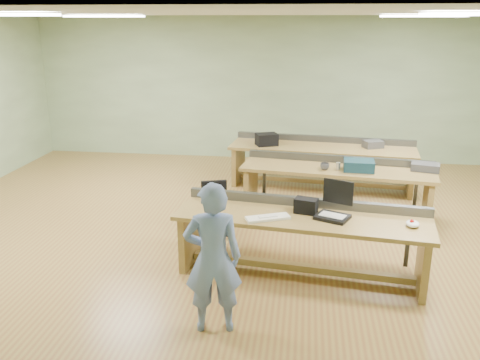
{
  "coord_description": "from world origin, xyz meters",
  "views": [
    {
      "loc": [
        0.81,
        -6.82,
        2.92
      ],
      "look_at": [
        -0.0,
        -0.6,
        0.93
      ],
      "focal_mm": 38.0,
      "sensor_mm": 36.0,
      "label": 1
    }
  ],
  "objects_px": {
    "workbench_mid": "(337,179)",
    "laptop_base": "(332,217)",
    "workbench_front": "(302,231)",
    "camera_bag": "(306,206)",
    "workbench_back": "(322,156)",
    "person": "(213,258)",
    "parts_bin_teal": "(359,165)",
    "parts_bin_grey": "(425,167)",
    "mug": "(325,166)",
    "task_chair": "(216,218)",
    "drinks_can": "(338,166)"
  },
  "relations": [
    {
      "from": "camera_bag",
      "to": "task_chair",
      "type": "distance_m",
      "value": 1.58
    },
    {
      "from": "parts_bin_teal",
      "to": "parts_bin_grey",
      "type": "relative_size",
      "value": 1.1
    },
    {
      "from": "workbench_front",
      "to": "laptop_base",
      "type": "xyz_separation_m",
      "value": [
        0.34,
        -0.06,
        0.21
      ]
    },
    {
      "from": "mug",
      "to": "workbench_back",
      "type": "bearing_deg",
      "value": 89.89
    },
    {
      "from": "workbench_front",
      "to": "person",
      "type": "bearing_deg",
      "value": -116.29
    },
    {
      "from": "laptop_base",
      "to": "parts_bin_grey",
      "type": "xyz_separation_m",
      "value": [
        1.46,
        2.14,
        0.04
      ]
    },
    {
      "from": "parts_bin_teal",
      "to": "parts_bin_grey",
      "type": "bearing_deg",
      "value": 6.89
    },
    {
      "from": "laptop_base",
      "to": "mug",
      "type": "relative_size",
      "value": 2.67
    },
    {
      "from": "workbench_back",
      "to": "laptop_base",
      "type": "distance_m",
      "value": 3.5
    },
    {
      "from": "camera_bag",
      "to": "parts_bin_grey",
      "type": "height_order",
      "value": "camera_bag"
    },
    {
      "from": "workbench_front",
      "to": "drinks_can",
      "type": "relative_size",
      "value": 26.31
    },
    {
      "from": "workbench_back",
      "to": "parts_bin_teal",
      "type": "relative_size",
      "value": 7.49
    },
    {
      "from": "person",
      "to": "camera_bag",
      "type": "bearing_deg",
      "value": -133.65
    },
    {
      "from": "workbench_back",
      "to": "workbench_mid",
      "type": "bearing_deg",
      "value": -75.82
    },
    {
      "from": "workbench_back",
      "to": "person",
      "type": "xyz_separation_m",
      "value": [
        -1.14,
        -4.69,
        0.19
      ]
    },
    {
      "from": "workbench_back",
      "to": "task_chair",
      "type": "distance_m",
      "value": 2.95
    },
    {
      "from": "person",
      "to": "task_chair",
      "type": "relative_size",
      "value": 1.92
    },
    {
      "from": "workbench_mid",
      "to": "parts_bin_teal",
      "type": "distance_m",
      "value": 0.43
    },
    {
      "from": "workbench_back",
      "to": "drinks_can",
      "type": "relative_size",
      "value": 29.24
    },
    {
      "from": "workbench_front",
      "to": "workbench_mid",
      "type": "bearing_deg",
      "value": 83.46
    },
    {
      "from": "person",
      "to": "parts_bin_grey",
      "type": "distance_m",
      "value": 4.25
    },
    {
      "from": "task_chair",
      "to": "drinks_can",
      "type": "xyz_separation_m",
      "value": [
        1.7,
        1.04,
        0.52
      ]
    },
    {
      "from": "workbench_back",
      "to": "parts_bin_grey",
      "type": "xyz_separation_m",
      "value": [
        1.5,
        -1.35,
        0.24
      ]
    },
    {
      "from": "camera_bag",
      "to": "person",
      "type": "bearing_deg",
      "value": -107.81
    },
    {
      "from": "person",
      "to": "camera_bag",
      "type": "xyz_separation_m",
      "value": [
        0.86,
        1.34,
        0.08
      ]
    },
    {
      "from": "workbench_front",
      "to": "mug",
      "type": "bearing_deg",
      "value": 88.08
    },
    {
      "from": "workbench_back",
      "to": "task_chair",
      "type": "bearing_deg",
      "value": -114.77
    },
    {
      "from": "camera_bag",
      "to": "mug",
      "type": "relative_size",
      "value": 1.92
    },
    {
      "from": "workbench_mid",
      "to": "drinks_can",
      "type": "height_order",
      "value": "drinks_can"
    },
    {
      "from": "workbench_mid",
      "to": "parts_bin_grey",
      "type": "height_order",
      "value": "parts_bin_grey"
    },
    {
      "from": "parts_bin_grey",
      "to": "person",
      "type": "bearing_deg",
      "value": -128.33
    },
    {
      "from": "person",
      "to": "laptop_base",
      "type": "distance_m",
      "value": 1.67
    },
    {
      "from": "laptop_base",
      "to": "parts_bin_grey",
      "type": "bearing_deg",
      "value": 79.51
    },
    {
      "from": "workbench_front",
      "to": "person",
      "type": "xyz_separation_m",
      "value": [
        -0.83,
        -1.25,
        0.2
      ]
    },
    {
      "from": "workbench_back",
      "to": "parts_bin_teal",
      "type": "xyz_separation_m",
      "value": [
        0.5,
        -1.47,
        0.26
      ]
    },
    {
      "from": "parts_bin_teal",
      "to": "laptop_base",
      "type": "bearing_deg",
      "value": -103.16
    },
    {
      "from": "laptop_base",
      "to": "parts_bin_teal",
      "type": "distance_m",
      "value": 2.08
    },
    {
      "from": "workbench_mid",
      "to": "laptop_base",
      "type": "bearing_deg",
      "value": -87.26
    },
    {
      "from": "camera_bag",
      "to": "drinks_can",
      "type": "height_order",
      "value": "camera_bag"
    },
    {
      "from": "laptop_base",
      "to": "parts_bin_teal",
      "type": "relative_size",
      "value": 0.8
    },
    {
      "from": "parts_bin_teal",
      "to": "mug",
      "type": "xyz_separation_m",
      "value": [
        -0.51,
        -0.03,
        -0.03
      ]
    },
    {
      "from": "workbench_back",
      "to": "camera_bag",
      "type": "height_order",
      "value": "camera_bag"
    },
    {
      "from": "workbench_mid",
      "to": "parts_bin_grey",
      "type": "xyz_separation_m",
      "value": [
        1.3,
        0.0,
        0.25
      ]
    },
    {
      "from": "workbench_back",
      "to": "drinks_can",
      "type": "distance_m",
      "value": 1.52
    },
    {
      "from": "workbench_back",
      "to": "parts_bin_grey",
      "type": "bearing_deg",
      "value": -36.15
    },
    {
      "from": "task_chair",
      "to": "parts_bin_teal",
      "type": "distance_m",
      "value": 2.33
    },
    {
      "from": "workbench_front",
      "to": "task_chair",
      "type": "bearing_deg",
      "value": 149.78
    },
    {
      "from": "camera_bag",
      "to": "workbench_back",
      "type": "bearing_deg",
      "value": 100.35
    },
    {
      "from": "camera_bag",
      "to": "parts_bin_teal",
      "type": "bearing_deg",
      "value": 82.45
    },
    {
      "from": "task_chair",
      "to": "workbench_mid",
      "type": "bearing_deg",
      "value": 16.95
    }
  ]
}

